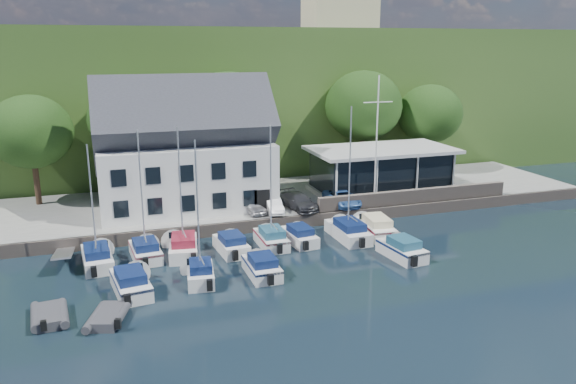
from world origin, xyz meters
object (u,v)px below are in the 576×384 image
object	(u,v)px
car_dgrey	(298,201)
boat_r2_1	(198,216)
car_silver	(251,206)
dinghy_0	(49,314)
boat_r1_0	(92,203)
boat_r1_3	(231,243)
car_blue	(342,197)
flagpole	(376,142)
harbor_building	(185,156)
boat_r2_0	(131,281)
boat_r1_6	(349,180)
boat_r2_2	(262,265)
boat_r1_4	(271,188)
boat_r1_5	(299,234)
boat_r2_4	(402,247)
boat_r1_1	(142,200)
boat_r1_2	(181,192)
boat_r1_7	(375,225)
club_pavilion	(381,170)
dinghy_1	(108,315)
car_white	(274,205)

from	to	relation	value
car_dgrey	boat_r2_1	bearing A→B (deg)	-145.36
car_silver	dinghy_0	distance (m)	19.35
car_dgrey	boat_r1_0	world-z (taller)	boat_r1_0
boat_r2_1	boat_r1_3	bearing A→B (deg)	63.91
car_blue	flagpole	bearing A→B (deg)	-13.62
harbor_building	boat_r2_0	bearing A→B (deg)	-111.41
boat_r1_6	boat_r2_2	distance (m)	10.18
car_dgrey	boat_r1_4	bearing A→B (deg)	-137.36
boat_r1_3	boat_r1_5	size ratio (longest dim) A/B	0.98
boat_r1_3	boat_r1_5	xyz separation A→B (m)	(5.26, 0.37, -0.03)
boat_r1_4	boat_r2_1	distance (m)	7.69
harbor_building	boat_r2_4	bearing A→B (deg)	-47.66
boat_r1_0	boat_r1_6	bearing A→B (deg)	-5.77
boat_r2_4	boat_r2_2	bearing A→B (deg)	172.60
flagpole	car_silver	bearing A→B (deg)	175.24
harbor_building	boat_r1_6	bearing A→B (deg)	-40.30
flagpole	boat_r1_1	bearing A→B (deg)	-167.99
boat_r1_2	boat_r2_0	size ratio (longest dim) A/B	1.52
boat_r1_0	boat_r2_1	xyz separation A→B (m)	(6.11, -4.91, -0.02)
boat_r1_1	boat_r1_7	distance (m)	17.81
flagpole	boat_r2_4	world-z (taller)	flagpole
club_pavilion	car_blue	size ratio (longest dim) A/B	3.30
boat_r1_5	flagpole	bearing A→B (deg)	22.00
boat_r1_3	dinghy_0	size ratio (longest dim) A/B	1.66
boat_r1_3	boat_r2_4	bearing A→B (deg)	-27.93
club_pavilion	boat_r1_3	distance (m)	18.65
boat_r1_5	boat_r2_2	distance (m)	6.58
boat_r2_0	dinghy_1	world-z (taller)	boat_r2_0
car_white	boat_r1_4	xyz separation A→B (m)	(-1.72, -5.03, 2.87)
harbor_building	car_dgrey	bearing A→B (deg)	-22.50
boat_r2_2	boat_r1_5	bearing A→B (deg)	48.94
car_white	boat_r1_6	world-z (taller)	boat_r1_6
boat_r1_4	boat_r1_7	bearing A→B (deg)	0.20
car_white	boat_r1_0	world-z (taller)	boat_r1_0
car_dgrey	boat_r1_6	distance (m)	6.59
car_white	boat_r2_2	xyz separation A→B (m)	(-3.82, -9.96, -0.87)
boat_r1_6	boat_r2_4	xyz separation A→B (m)	(1.93, -4.81, -3.81)
boat_r1_7	dinghy_1	bearing A→B (deg)	-151.86
boat_r1_2	boat_r1_5	distance (m)	9.42
harbor_building	boat_r1_0	distance (m)	11.54
boat_r1_2	boat_r2_4	distance (m)	15.77
car_silver	boat_r1_7	xyz separation A→B (m)	(8.55, -5.40, -0.83)
boat_r1_6	boat_r1_5	bearing A→B (deg)	174.64
boat_r2_0	boat_r2_2	size ratio (longest dim) A/B	1.14
boat_r1_5	boat_r2_4	size ratio (longest dim) A/B	0.99
boat_r1_5	boat_r2_2	xyz separation A→B (m)	(-4.30, -4.99, 0.02)
boat_r2_1	car_white	bearing A→B (deg)	59.15
boat_r1_1	boat_r2_2	size ratio (longest dim) A/B	1.61
harbor_building	boat_r2_1	size ratio (longest dim) A/B	1.66
harbor_building	car_white	distance (m)	8.48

